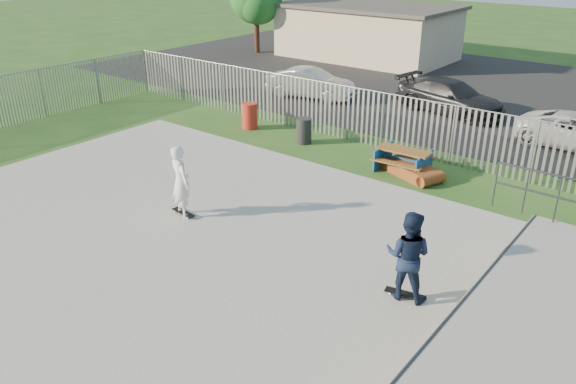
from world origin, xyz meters
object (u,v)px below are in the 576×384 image
Objects in this scene: trash_bin_red at (250,116)px; skater_navy at (408,256)px; funbox at (411,170)px; car_silver at (311,84)px; car_dark at (450,97)px; picnic_table at (403,160)px; skater_white at (181,181)px; trash_bin_grey at (304,131)px.

skater_navy is at bearing -33.28° from trash_bin_red.
funbox is 0.49× the size of car_silver.
car_silver is 6.35m from car_dark.
picnic_table is 0.92× the size of skater_navy.
funbox is at bearing -101.53° from skater_white.
car_silver reaches higher than funbox.
funbox is (0.40, -0.18, -0.19)m from picnic_table.
trash_bin_grey is 10.09m from skater_navy.
car_silver is at bearing 141.70° from picnic_table.
skater_white is (-6.38, -0.27, 0.00)m from skater_navy.
picnic_table is 0.37× the size of car_dark.
car_dark reaches higher than trash_bin_grey.
car_dark reaches higher than trash_bin_red.
car_dark is 2.49× the size of skater_white.
picnic_table is at bearing -138.51° from car_silver.
trash_bin_red is 12.28m from skater_navy.
funbox is 9.83m from car_silver.
picnic_table is 9.39m from car_silver.
car_dark is 2.49× the size of skater_navy.
car_dark is (2.60, 6.90, 0.25)m from trash_bin_grey.
car_dark reaches higher than picnic_table.
picnic_table is 0.92× the size of skater_white.
funbox is 2.15× the size of trash_bin_grey.
skater_navy reaches higher than picnic_table.
car_silver is at bearing 114.84° from car_dark.
trash_bin_grey is at bearing -64.88° from skater_white.
skater_white is at bearing -176.20° from car_dark.
skater_white is at bearing -172.03° from car_silver.
trash_bin_red reaches higher than funbox.
car_dark is (6.13, 1.65, 0.02)m from car_silver.
trash_bin_grey is at bearing -163.45° from funbox.
picnic_table is 6.84m from trash_bin_red.
trash_bin_grey is at bearing -53.68° from skater_navy.
skater_white is at bearing -80.46° from trash_bin_grey.
trash_bin_grey reaches higher than funbox.
skater_white is at bearing -95.85° from funbox.
car_dark is 13.91m from skater_white.
trash_bin_grey is at bearing -1.45° from trash_bin_red.
car_dark is (-1.52, 7.09, 0.35)m from picnic_table.
trash_bin_grey is 0.48× the size of skater_white.
skater_navy reaches higher than trash_bin_grey.
trash_bin_red is 0.25× the size of car_silver.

